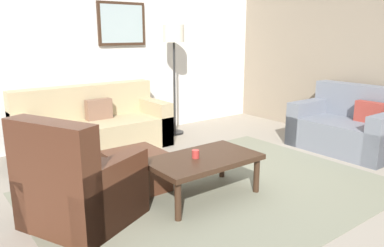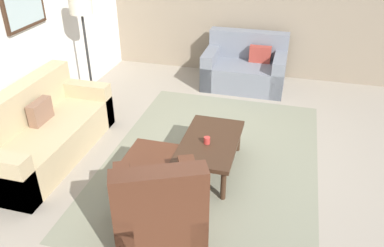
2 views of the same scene
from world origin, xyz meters
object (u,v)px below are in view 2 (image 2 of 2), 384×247
(couch_main, at_px, (39,134))
(cup, at_px, (207,140))
(ottoman, at_px, (153,169))
(coffee_table, at_px, (210,144))
(couch_loveseat, at_px, (245,68))
(lamp_standing, at_px, (82,17))
(armchair_leather, at_px, (159,213))
(framed_artwork, at_px, (23,2))

(couch_main, distance_m, cup, 2.11)
(ottoman, height_order, coffee_table, coffee_table)
(coffee_table, bearing_deg, cup, 164.66)
(couch_loveseat, height_order, cup, couch_loveseat)
(cup, distance_m, lamp_standing, 2.61)
(armchair_leather, distance_m, ottoman, 0.83)
(framed_artwork, bearing_deg, coffee_table, -100.77)
(cup, distance_m, framed_artwork, 2.86)
(coffee_table, bearing_deg, armchair_leather, 170.12)
(ottoman, relative_size, framed_artwork, 0.73)
(cup, bearing_deg, coffee_table, -15.34)
(couch_main, height_order, framed_artwork, framed_artwork)
(couch_loveseat, distance_m, ottoman, 3.13)
(couch_main, xyz_separation_m, couch_loveseat, (2.87, -2.16, -0.00))
(lamp_standing, bearing_deg, framed_artwork, 149.10)
(coffee_table, distance_m, lamp_standing, 2.63)
(couch_main, height_order, lamp_standing, lamp_standing)
(lamp_standing, bearing_deg, armchair_leather, -140.73)
(couch_main, height_order, armchair_leather, armchair_leather)
(couch_loveseat, height_order, ottoman, couch_loveseat)
(armchair_leather, distance_m, framed_artwork, 3.19)
(couch_main, bearing_deg, framed_artwork, 28.74)
(ottoman, relative_size, coffee_table, 0.51)
(armchair_leather, bearing_deg, cup, -9.50)
(cup, xyz_separation_m, lamp_standing, (1.22, 2.10, 0.96))
(armchair_leather, distance_m, cup, 1.14)
(armchair_leather, height_order, framed_artwork, framed_artwork)
(couch_loveseat, bearing_deg, lamp_standing, 124.39)
(ottoman, height_order, cup, cup)
(couch_main, relative_size, framed_artwork, 2.63)
(framed_artwork, bearing_deg, armchair_leather, -125.93)
(couch_main, relative_size, armchair_leather, 1.89)
(coffee_table, distance_m, framed_artwork, 2.91)
(couch_loveseat, xyz_separation_m, framed_artwork, (-2.14, 2.56, 1.42))
(couch_loveseat, relative_size, ottoman, 2.43)
(lamp_standing, bearing_deg, coffee_table, -118.35)
(armchair_leather, bearing_deg, couch_loveseat, -3.64)
(lamp_standing, relative_size, framed_artwork, 2.24)
(coffee_table, bearing_deg, couch_loveseat, -0.76)
(coffee_table, xyz_separation_m, cup, (-0.08, 0.02, 0.09))
(armchair_leather, xyz_separation_m, framed_artwork, (1.68, 2.31, 1.41))
(couch_main, relative_size, lamp_standing, 1.17)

